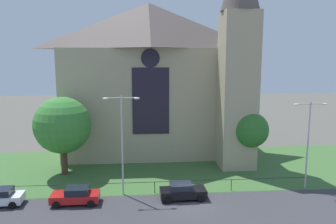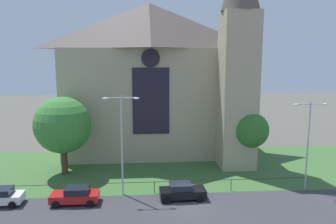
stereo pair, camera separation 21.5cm
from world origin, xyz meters
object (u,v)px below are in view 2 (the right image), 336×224
church_building (155,77)px  parked_car_black (182,191)px  tree_left_near (63,125)px  parked_car_red (75,195)px  tree_right_near (251,131)px  streetlamp_near (122,134)px  streetlamp_far (309,135)px

church_building → parked_car_black: 19.00m
tree_left_near → parked_car_black: 15.27m
tree_left_near → parked_car_red: (2.66, -7.92, -4.81)m
tree_right_near → church_building: bearing=140.1°
streetlamp_near → streetlamp_far: streetlamp_near is taller
tree_right_near → parked_car_black: size_ratio=1.58×
tree_left_near → streetlamp_near: bearing=-42.7°
streetlamp_far → parked_car_red: size_ratio=2.07×
parked_car_black → streetlamp_far: bearing=5.3°
tree_left_near → parked_car_black: tree_left_near is taller
streetlamp_far → parked_car_black: (-12.48, -1.50, -4.74)m
parked_car_red → parked_car_black: (9.58, 0.17, 0.00)m
tree_left_near → streetlamp_far: size_ratio=1.00×
church_building → streetlamp_near: bearing=-104.3°
tree_right_near → tree_left_near: bearing=179.4°
tree_left_near → streetlamp_near: 9.21m
parked_car_red → parked_car_black: same height
tree_left_near → streetlamp_near: streetlamp_near is taller
church_building → streetlamp_far: church_building is taller
church_building → tree_right_near: size_ratio=3.87×
tree_right_near → streetlamp_near: bearing=-157.1°
streetlamp_near → streetlamp_far: 17.97m
tree_right_near → parked_car_black: 12.23m
church_building → parked_car_red: size_ratio=6.18×
streetlamp_near → streetlamp_far: size_ratio=1.09×
streetlamp_far → parked_car_black: bearing=-173.1°
church_building → parked_car_red: bearing=-115.5°
tree_right_near → parked_car_black: (-8.82, -7.54, -3.87)m
church_building → streetlamp_far: 21.09m
tree_right_near → parked_car_red: 20.33m
tree_right_near → streetlamp_near: 15.58m
church_building → tree_left_near: size_ratio=2.99×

